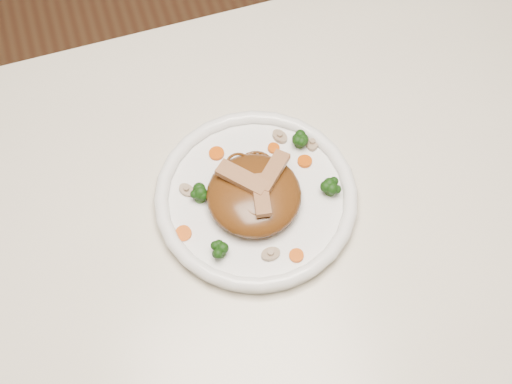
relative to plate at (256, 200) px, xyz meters
name	(u,v)px	position (x,y,z in m)	size (l,w,h in m)	color
ground	(259,371)	(-0.01, -0.05, -0.76)	(4.00, 4.00, 0.00)	#56311D
table	(261,262)	(-0.01, -0.05, -0.11)	(1.20, 0.80, 0.75)	beige
plate	(256,200)	(0.00, 0.00, 0.00)	(0.28, 0.28, 0.02)	white
noodle_mound	(254,195)	(-0.01, -0.01, 0.03)	(0.13, 0.13, 0.04)	#583110
chicken_a	(273,171)	(0.03, 0.01, 0.05)	(0.07, 0.02, 0.01)	tan
chicken_b	(242,178)	(-0.02, 0.01, 0.05)	(0.07, 0.02, 0.01)	tan
chicken_c	(261,195)	(0.00, -0.02, 0.05)	(0.06, 0.02, 0.01)	tan
broccoli_0	(300,138)	(0.09, 0.06, 0.03)	(0.03, 0.03, 0.03)	#14340A
broccoli_1	(199,194)	(-0.07, 0.02, 0.02)	(0.03, 0.03, 0.03)	#14340A
broccoli_2	(220,250)	(-0.07, -0.07, 0.02)	(0.02, 0.02, 0.03)	#14340A
broccoli_3	(331,187)	(0.10, -0.02, 0.02)	(0.03, 0.03, 0.03)	#14340A
carrot_0	(274,148)	(0.05, 0.07, 0.01)	(0.02, 0.02, 0.01)	#DD5808
carrot_1	(183,233)	(-0.11, -0.02, 0.01)	(0.02, 0.02, 0.01)	#DD5808
carrot_2	(305,161)	(0.08, 0.03, 0.01)	(0.02, 0.02, 0.01)	#DD5808
carrot_3	(217,153)	(-0.03, 0.08, 0.01)	(0.02, 0.02, 0.01)	#DD5808
carrot_4	(296,255)	(0.02, -0.10, 0.01)	(0.02, 0.02, 0.01)	#DD5808
mushroom_0	(271,254)	(-0.01, -0.09, 0.01)	(0.03, 0.03, 0.01)	tan
mushroom_1	(312,143)	(0.10, 0.06, 0.01)	(0.02, 0.02, 0.01)	tan
mushroom_2	(187,190)	(-0.09, 0.04, 0.01)	(0.02, 0.02, 0.01)	tan
mushroom_3	(280,137)	(0.06, 0.08, 0.01)	(0.03, 0.03, 0.01)	tan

